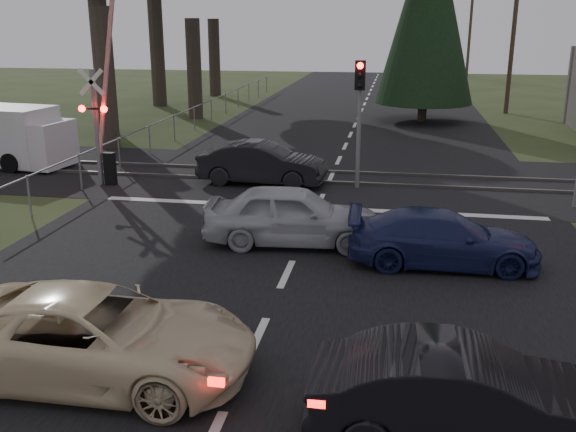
% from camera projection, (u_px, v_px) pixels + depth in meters
% --- Properties ---
extents(ground, '(120.00, 120.00, 0.00)m').
position_uv_depth(ground, '(257.00, 339.00, 11.10)').
color(ground, '#2A3C1B').
rests_on(ground, ground).
extents(road, '(14.00, 100.00, 0.01)m').
position_uv_depth(road, '(324.00, 192.00, 20.52)').
color(road, black).
rests_on(road, ground).
extents(rail_corridor, '(120.00, 8.00, 0.01)m').
position_uv_depth(rail_corridor, '(331.00, 178.00, 22.40)').
color(rail_corridor, black).
rests_on(rail_corridor, ground).
extents(stop_line, '(13.00, 0.35, 0.00)m').
position_uv_depth(stop_line, '(317.00, 208.00, 18.82)').
color(stop_line, silver).
rests_on(stop_line, ground).
extents(rail_near, '(120.00, 0.12, 0.10)m').
position_uv_depth(rail_near, '(328.00, 182.00, 21.64)').
color(rail_near, '#59544C').
rests_on(rail_near, ground).
extents(rail_far, '(120.00, 0.12, 0.10)m').
position_uv_depth(rail_far, '(333.00, 172.00, 23.15)').
color(rail_far, '#59544C').
rests_on(rail_far, ground).
extents(crossing_signal, '(1.62, 0.38, 6.96)m').
position_uv_depth(crossing_signal, '(103.00, 124.00, 20.89)').
color(crossing_signal, slate).
rests_on(crossing_signal, ground).
extents(traffic_signal_center, '(0.32, 0.48, 4.10)m').
position_uv_depth(traffic_signal_center, '(359.00, 103.00, 20.18)').
color(traffic_signal_center, slate).
rests_on(traffic_signal_center, ground).
extents(utility_pole_mid, '(1.80, 0.26, 9.00)m').
position_uv_depth(utility_pole_mid, '(514.00, 31.00, 36.61)').
color(utility_pole_mid, '#4C3D2D').
rests_on(utility_pole_mid, ground).
extents(utility_pole_far, '(1.80, 0.26, 9.00)m').
position_uv_depth(utility_pole_far, '(470.00, 27.00, 60.18)').
color(utility_pole_far, '#4C3D2D').
rests_on(utility_pole_far, ground).
extents(conifer_tree, '(5.20, 5.20, 11.00)m').
position_uv_depth(conifer_tree, '(429.00, 6.00, 33.28)').
color(conifer_tree, '#473D33').
rests_on(conifer_tree, ground).
extents(fence_left, '(0.10, 36.00, 1.20)m').
position_uv_depth(fence_left, '(204.00, 126.00, 33.56)').
color(fence_left, slate).
rests_on(fence_left, ground).
extents(cream_coupe, '(4.96, 2.32, 1.37)m').
position_uv_depth(cream_coupe, '(94.00, 336.00, 9.75)').
color(cream_coupe, beige).
rests_on(cream_coupe, ground).
extents(dark_hatchback, '(4.05, 1.53, 1.32)m').
position_uv_depth(dark_hatchback, '(462.00, 396.00, 8.24)').
color(dark_hatchback, black).
rests_on(dark_hatchback, ground).
extents(silver_car, '(4.42, 2.08, 1.46)m').
position_uv_depth(silver_car, '(292.00, 215.00, 15.63)').
color(silver_car, '#ADB1B5').
rests_on(silver_car, ground).
extents(blue_sedan, '(4.29, 1.88, 1.23)m').
position_uv_depth(blue_sedan, '(443.00, 239.00, 14.30)').
color(blue_sedan, '#19204D').
rests_on(blue_sedan, ground).
extents(dark_car_far, '(4.33, 1.75, 1.40)m').
position_uv_depth(dark_car_far, '(262.00, 164.00, 21.40)').
color(dark_car_far, black).
rests_on(dark_car_far, ground).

